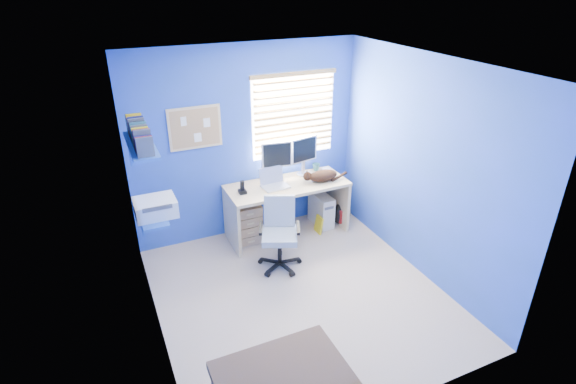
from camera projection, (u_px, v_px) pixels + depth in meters
name	position (u px, v px, depth m)	size (l,w,h in m)	color
floor	(300.00, 294.00, 4.99)	(3.00, 3.20, 0.00)	tan
ceiling	(303.00, 65.00, 3.89)	(3.00, 3.20, 0.00)	white
wall_back	(247.00, 143.00, 5.75)	(3.00, 0.01, 2.50)	#274FA0
wall_front	(401.00, 287.00, 3.13)	(3.00, 0.01, 2.50)	#274FA0
wall_left	(145.00, 226.00, 3.89)	(0.01, 3.20, 2.50)	#274FA0
wall_right	(422.00, 169.00, 4.99)	(0.01, 3.20, 2.50)	#274FA0
desk	(287.00, 209.00, 6.01)	(1.59, 0.65, 0.74)	tan
laptop	(275.00, 179.00, 5.72)	(0.33, 0.26, 0.22)	silver
monitor_left	(276.00, 161.00, 5.83)	(0.40, 0.12, 0.54)	silver
monitor_right	(303.00, 156.00, 6.00)	(0.40, 0.12, 0.54)	silver
phone	(242.00, 187.00, 5.57)	(0.09, 0.11, 0.17)	black
mug	(316.00, 167.00, 6.23)	(0.10, 0.09, 0.10)	#336F6F
cd_spindle	(326.00, 171.00, 6.15)	(0.13, 0.13, 0.07)	silver
cat	(323.00, 176.00, 5.91)	(0.41, 0.21, 0.15)	black
tower_pc	(321.00, 209.00, 6.30)	(0.19, 0.44, 0.45)	beige
drawer_boxes	(247.00, 223.00, 5.87)	(0.35, 0.28, 0.54)	tan
yellow_book	(319.00, 225.00, 6.13)	(0.03, 0.17, 0.24)	yellow
backpack	(341.00, 213.00, 6.33)	(0.28, 0.21, 0.32)	black
office_chair	(280.00, 242.00, 5.37)	(0.65, 0.65, 0.86)	black
window_blinds	(294.00, 115.00, 5.83)	(1.15, 0.05, 1.10)	white
corkboard	(195.00, 128.00, 5.36)	(0.64, 0.02, 0.52)	tan
wall_shelves	(147.00, 172.00, 4.47)	(0.42, 0.90, 1.05)	#2957B5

